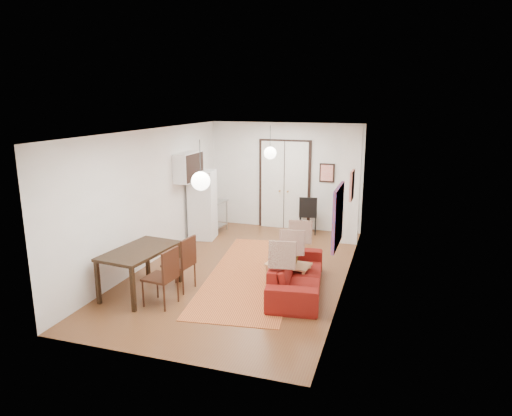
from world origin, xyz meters
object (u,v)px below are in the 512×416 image
(fridge, at_px, (203,205))
(sofa, at_px, (297,273))
(kitchen_counter, at_px, (209,214))
(dining_chair_far, at_px, (163,270))
(black_side_chair, at_px, (309,210))
(dining_table, at_px, (140,254))
(dining_chair_near, at_px, (181,257))
(coffee_table, at_px, (288,266))

(fridge, bearing_deg, sofa, -47.83)
(kitchen_counter, xyz_separation_m, dining_chair_far, (0.90, -4.14, 0.06))
(dining_chair_far, xyz_separation_m, black_side_chair, (1.59, 5.09, -0.00))
(fridge, xyz_separation_m, dining_table, (0.30, -3.48, -0.14))
(dining_table, bearing_deg, kitchen_counter, 94.44)
(dining_table, xyz_separation_m, dining_chair_near, (0.60, 0.46, -0.14))
(coffee_table, height_order, dining_chair_far, dining_chair_far)
(sofa, height_order, coffee_table, sofa)
(kitchen_counter, bearing_deg, dining_chair_near, -67.30)
(fridge, xyz_separation_m, dining_chair_far, (0.90, -3.73, -0.28))
(sofa, xyz_separation_m, dining_chair_near, (-2.13, -0.50, 0.27))
(kitchen_counter, height_order, dining_chair_near, dining_chair_near)
(fridge, xyz_separation_m, dining_chair_near, (0.90, -3.03, -0.28))
(coffee_table, bearing_deg, black_side_chair, 94.76)
(dining_chair_near, bearing_deg, dining_table, -46.66)
(kitchen_counter, xyz_separation_m, black_side_chair, (2.49, 0.95, 0.06))
(kitchen_counter, bearing_deg, coffee_table, -34.76)
(coffee_table, bearing_deg, sofa, -56.01)
(dining_table, relative_size, dining_chair_near, 1.54)
(coffee_table, xyz_separation_m, dining_chair_far, (-1.88, -1.57, 0.28))
(fridge, bearing_deg, kitchen_counter, 82.00)
(coffee_table, bearing_deg, dining_chair_near, -155.19)
(sofa, relative_size, dining_table, 1.44)
(dining_chair_far, bearing_deg, fridge, -160.26)
(coffee_table, relative_size, dining_chair_near, 0.86)
(dining_chair_far, bearing_deg, coffee_table, 135.98)
(dining_table, distance_m, dining_chair_near, 0.77)
(sofa, distance_m, coffee_table, 0.44)
(dining_table, xyz_separation_m, dining_chair_far, (0.60, -0.24, -0.14))
(dining_chair_near, bearing_deg, coffee_table, 120.93)
(coffee_table, relative_size, kitchen_counter, 0.76)
(fridge, xyz_separation_m, black_side_chair, (2.49, 1.36, -0.28))
(coffee_table, distance_m, dining_chair_near, 2.09)
(sofa, height_order, dining_chair_far, dining_chair_far)
(dining_chair_far, bearing_deg, dining_chair_near, -173.88)
(fridge, bearing_deg, dining_table, -93.04)
(coffee_table, bearing_deg, dining_chair_far, -140.15)
(kitchen_counter, bearing_deg, dining_table, -77.56)
(sofa, height_order, kitchen_counter, kitchen_counter)
(fridge, distance_m, dining_table, 3.50)
(sofa, bearing_deg, dining_chair_near, 95.24)
(fridge, height_order, black_side_chair, fridge)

